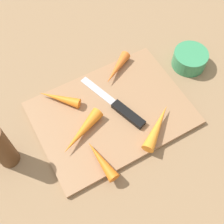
{
  "coord_description": "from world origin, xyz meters",
  "views": [
    {
      "loc": [
        -0.17,
        -0.3,
        0.63
      ],
      "look_at": [
        0.0,
        0.0,
        0.01
      ],
      "focal_mm": 47.58,
      "sensor_mm": 36.0,
      "label": 1
    }
  ],
  "objects_px": {
    "carrot_shortest": "(101,160)",
    "small_bowl": "(190,59)",
    "cutting_board": "(112,113)",
    "pepper_grinder": "(1,147)",
    "carrot_medium": "(59,98)",
    "carrot_long": "(157,127)",
    "carrot_short": "(117,68)",
    "carrot_longest": "(82,132)",
    "knife": "(124,111)"
  },
  "relations": [
    {
      "from": "carrot_long",
      "to": "cutting_board",
      "type": "bearing_deg",
      "value": 90.89
    },
    {
      "from": "carrot_longest",
      "to": "carrot_short",
      "type": "xyz_separation_m",
      "value": [
        0.16,
        0.12,
        -0.0
      ]
    },
    {
      "from": "carrot_short",
      "to": "small_bowl",
      "type": "height_order",
      "value": "small_bowl"
    },
    {
      "from": "carrot_long",
      "to": "pepper_grinder",
      "type": "bearing_deg",
      "value": 126.75
    },
    {
      "from": "carrot_medium",
      "to": "carrot_longest",
      "type": "bearing_deg",
      "value": 140.3
    },
    {
      "from": "knife",
      "to": "carrot_medium",
      "type": "height_order",
      "value": "carrot_medium"
    },
    {
      "from": "carrot_short",
      "to": "carrot_medium",
      "type": "bearing_deg",
      "value": -28.75
    },
    {
      "from": "knife",
      "to": "cutting_board",
      "type": "bearing_deg",
      "value": 41.05
    },
    {
      "from": "cutting_board",
      "to": "pepper_grinder",
      "type": "height_order",
      "value": "pepper_grinder"
    },
    {
      "from": "pepper_grinder",
      "to": "carrot_shortest",
      "type": "bearing_deg",
      "value": -32.61
    },
    {
      "from": "carrot_long",
      "to": "carrot_shortest",
      "type": "bearing_deg",
      "value": 147.06
    },
    {
      "from": "knife",
      "to": "small_bowl",
      "type": "distance_m",
      "value": 0.23
    },
    {
      "from": "carrot_medium",
      "to": "carrot_long",
      "type": "height_order",
      "value": "carrot_long"
    },
    {
      "from": "knife",
      "to": "carrot_long",
      "type": "relative_size",
      "value": 1.62
    },
    {
      "from": "carrot_medium",
      "to": "carrot_longest",
      "type": "xyz_separation_m",
      "value": [
        0.01,
        -0.11,
        0.0
      ]
    },
    {
      "from": "carrot_shortest",
      "to": "small_bowl",
      "type": "height_order",
      "value": "small_bowl"
    },
    {
      "from": "cutting_board",
      "to": "carrot_short",
      "type": "relative_size",
      "value": 3.5
    },
    {
      "from": "knife",
      "to": "carrot_longest",
      "type": "relative_size",
      "value": 1.58
    },
    {
      "from": "knife",
      "to": "carrot_shortest",
      "type": "height_order",
      "value": "carrot_shortest"
    },
    {
      "from": "cutting_board",
      "to": "carrot_long",
      "type": "relative_size",
      "value": 2.97
    },
    {
      "from": "carrot_shortest",
      "to": "carrot_short",
      "type": "height_order",
      "value": "same"
    },
    {
      "from": "carrot_longest",
      "to": "carrot_short",
      "type": "distance_m",
      "value": 0.2
    },
    {
      "from": "cutting_board",
      "to": "small_bowl",
      "type": "xyz_separation_m",
      "value": [
        0.25,
        0.03,
        0.02
      ]
    },
    {
      "from": "carrot_shortest",
      "to": "small_bowl",
      "type": "distance_m",
      "value": 0.36
    },
    {
      "from": "cutting_board",
      "to": "pepper_grinder",
      "type": "relative_size",
      "value": 2.75
    },
    {
      "from": "carrot_short",
      "to": "carrot_long",
      "type": "relative_size",
      "value": 0.85
    },
    {
      "from": "carrot_medium",
      "to": "carrot_short",
      "type": "height_order",
      "value": "carrot_short"
    },
    {
      "from": "cutting_board",
      "to": "carrot_longest",
      "type": "distance_m",
      "value": 0.09
    },
    {
      "from": "carrot_medium",
      "to": "pepper_grinder",
      "type": "height_order",
      "value": "pepper_grinder"
    },
    {
      "from": "cutting_board",
      "to": "carrot_longest",
      "type": "xyz_separation_m",
      "value": [
        -0.09,
        -0.02,
        0.02
      ]
    },
    {
      "from": "cutting_board",
      "to": "knife",
      "type": "height_order",
      "value": "knife"
    },
    {
      "from": "small_bowl",
      "to": "carrot_medium",
      "type": "bearing_deg",
      "value": 171.0
    },
    {
      "from": "carrot_long",
      "to": "small_bowl",
      "type": "height_order",
      "value": "small_bowl"
    },
    {
      "from": "cutting_board",
      "to": "small_bowl",
      "type": "bearing_deg",
      "value": 7.75
    },
    {
      "from": "knife",
      "to": "carrot_short",
      "type": "bearing_deg",
      "value": -39.83
    },
    {
      "from": "carrot_longest",
      "to": "carrot_long",
      "type": "distance_m",
      "value": 0.17
    },
    {
      "from": "carrot_longest",
      "to": "cutting_board",
      "type": "bearing_deg",
      "value": 166.27
    },
    {
      "from": "carrot_long",
      "to": "pepper_grinder",
      "type": "height_order",
      "value": "pepper_grinder"
    },
    {
      "from": "knife",
      "to": "carrot_longest",
      "type": "distance_m",
      "value": 0.11
    },
    {
      "from": "knife",
      "to": "carrot_shortest",
      "type": "relative_size",
      "value": 1.95
    },
    {
      "from": "carrot_shortest",
      "to": "carrot_short",
      "type": "xyz_separation_m",
      "value": [
        0.15,
        0.2,
        -0.0
      ]
    },
    {
      "from": "knife",
      "to": "carrot_shortest",
      "type": "xyz_separation_m",
      "value": [
        -0.11,
        -0.08,
        0.01
      ]
    },
    {
      "from": "carrot_short",
      "to": "carrot_long",
      "type": "bearing_deg",
      "value": 57.04
    },
    {
      "from": "carrot_shortest",
      "to": "carrot_short",
      "type": "bearing_deg",
      "value": -43.55
    },
    {
      "from": "carrot_shortest",
      "to": "carrot_longest",
      "type": "relative_size",
      "value": 0.81
    },
    {
      "from": "carrot_medium",
      "to": "carrot_long",
      "type": "distance_m",
      "value": 0.24
    },
    {
      "from": "carrot_longest",
      "to": "small_bowl",
      "type": "height_order",
      "value": "small_bowl"
    },
    {
      "from": "carrot_short",
      "to": "pepper_grinder",
      "type": "bearing_deg",
      "value": -17.05
    },
    {
      "from": "pepper_grinder",
      "to": "small_bowl",
      "type": "bearing_deg",
      "value": 2.51
    },
    {
      "from": "carrot_shortest",
      "to": "carrot_longest",
      "type": "xyz_separation_m",
      "value": [
        -0.01,
        0.08,
        0.0
      ]
    }
  ]
}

